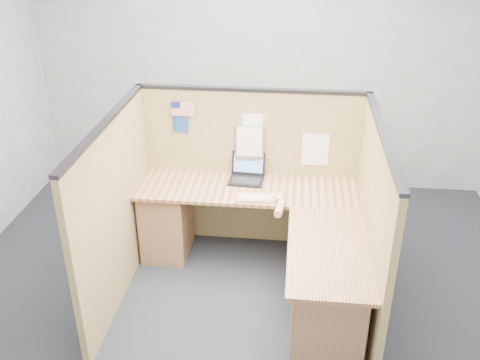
# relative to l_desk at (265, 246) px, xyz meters

# --- Properties ---
(floor) EXTENTS (5.00, 5.00, 0.00)m
(floor) POSITION_rel_l_desk_xyz_m (-0.18, -0.29, -0.39)
(floor) COLOR black
(floor) RESTS_ON ground
(wall_back) EXTENTS (5.00, 0.00, 5.00)m
(wall_back) POSITION_rel_l_desk_xyz_m (-0.18, 1.96, 1.01)
(wall_back) COLOR gray
(wall_back) RESTS_ON floor
(cubicle_partitions) EXTENTS (2.06, 1.83, 1.53)m
(cubicle_partitions) POSITION_rel_l_desk_xyz_m (-0.18, 0.14, 0.38)
(cubicle_partitions) COLOR olive
(cubicle_partitions) RESTS_ON floor
(l_desk) EXTENTS (1.95, 1.75, 0.73)m
(l_desk) POSITION_rel_l_desk_xyz_m (0.00, 0.00, 0.00)
(l_desk) COLOR brown
(l_desk) RESTS_ON floor
(laptop) EXTENTS (0.31, 0.30, 0.22)m
(laptop) POSITION_rel_l_desk_xyz_m (-0.21, 0.56, 0.39)
(laptop) COLOR black
(laptop) RESTS_ON l_desk
(keyboard) EXTENTS (0.41, 0.17, 0.03)m
(keyboard) POSITION_rel_l_desk_xyz_m (-0.06, 0.19, 0.35)
(keyboard) COLOR gray
(keyboard) RESTS_ON l_desk
(mouse) EXTENTS (0.10, 0.07, 0.04)m
(mouse) POSITION_rel_l_desk_xyz_m (0.10, 0.19, 0.36)
(mouse) COLOR silver
(mouse) RESTS_ON l_desk
(hand_forearm) EXTENTS (0.10, 0.34, 0.07)m
(hand_forearm) POSITION_rel_l_desk_xyz_m (0.11, 0.07, 0.37)
(hand_forearm) COLOR tan
(hand_forearm) RESTS_ON l_desk
(blue_poster) EXTENTS (0.18, 0.03, 0.25)m
(blue_poster) POSITION_rel_l_desk_xyz_m (-0.85, 0.68, 0.83)
(blue_poster) COLOR navy
(blue_poster) RESTS_ON cubicle_partitions
(american_flag) EXTENTS (0.21, 0.01, 0.36)m
(american_flag) POSITION_rel_l_desk_xyz_m (-0.82, 0.67, 0.93)
(american_flag) COLOR olive
(american_flag) RESTS_ON cubicle_partitions
(file_holder) EXTENTS (0.26, 0.05, 0.33)m
(file_holder) POSITION_rel_l_desk_xyz_m (-0.20, 0.66, 0.65)
(file_holder) COLOR slate
(file_holder) RESTS_ON cubicle_partitions
(paper_left) EXTENTS (0.21, 0.03, 0.27)m
(paper_left) POSITION_rel_l_desk_xyz_m (-0.16, 0.68, 0.77)
(paper_left) COLOR white
(paper_left) RESTS_ON cubicle_partitions
(paper_right) EXTENTS (0.24, 0.01, 0.30)m
(paper_right) POSITION_rel_l_desk_xyz_m (0.39, 0.68, 0.60)
(paper_right) COLOR white
(paper_right) RESTS_ON cubicle_partitions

